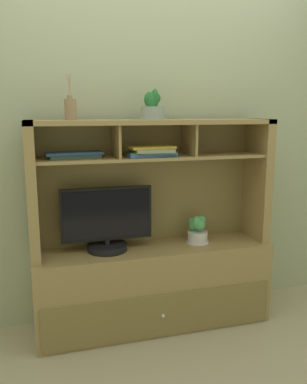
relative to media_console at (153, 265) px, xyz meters
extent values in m
cube|color=tan|center=(0.00, -0.01, -0.44)|extent=(6.00, 6.00, 0.02)
cube|color=#A4AB87|center=(0.00, 0.23, 0.97)|extent=(6.00, 0.02, 2.80)
cube|color=olive|center=(0.00, -0.01, -0.14)|extent=(1.59, 0.42, 0.56)
cube|color=olive|center=(0.00, -0.22, -0.26)|extent=(1.53, 0.01, 0.29)
sphere|color=silver|center=(0.00, -0.23, -0.26)|extent=(0.02, 0.02, 0.02)
cube|color=olive|center=(-0.77, -0.01, 0.56)|extent=(0.06, 0.33, 0.85)
cube|color=olive|center=(0.77, -0.01, 0.56)|extent=(0.06, 0.33, 0.85)
cube|color=olive|center=(0.00, 0.15, 0.55)|extent=(1.53, 0.02, 0.82)
cube|color=olive|center=(0.00, -0.01, 0.97)|extent=(1.59, 0.33, 0.03)
cube|color=olive|center=(0.00, -0.01, 0.74)|extent=(1.47, 0.29, 0.02)
cube|color=olive|center=(-0.25, -0.01, 0.85)|extent=(0.02, 0.28, 0.20)
cube|color=olive|center=(0.25, -0.01, 0.85)|extent=(0.02, 0.28, 0.20)
cylinder|color=black|center=(-0.31, 0.00, 0.16)|extent=(0.26, 0.26, 0.04)
cylinder|color=black|center=(-0.31, 0.00, 0.19)|extent=(0.04, 0.04, 0.03)
cube|color=black|center=(-0.31, 0.00, 0.38)|extent=(0.59, 0.03, 0.35)
cube|color=black|center=(-0.31, -0.01, 0.38)|extent=(0.56, 0.00, 0.32)
cylinder|color=silver|center=(0.32, -0.01, 0.18)|extent=(0.14, 0.14, 0.08)
cylinder|color=silver|center=(0.32, -0.01, 0.14)|extent=(0.16, 0.16, 0.01)
ellipsoid|color=#4DA159|center=(0.34, -0.01, 0.29)|extent=(0.07, 0.04, 0.06)
ellipsoid|color=#4DA159|center=(0.32, 0.03, 0.25)|extent=(0.08, 0.07, 0.12)
ellipsoid|color=#4DA159|center=(0.29, 0.02, 0.26)|extent=(0.04, 0.07, 0.09)
ellipsoid|color=#4DA159|center=(0.31, -0.02, 0.28)|extent=(0.06, 0.04, 0.09)
ellipsoid|color=#4DA159|center=(0.33, -0.03, 0.27)|extent=(0.07, 0.07, 0.08)
cube|color=#2F413C|center=(-0.51, 0.01, 0.76)|extent=(0.32, 0.23, 0.02)
cube|color=#365781|center=(-0.51, 0.01, 0.78)|extent=(0.35, 0.17, 0.02)
cube|color=#395382|center=(-0.03, -0.06, 0.76)|extent=(0.32, 0.17, 0.02)
cube|color=#40735A|center=(-0.02, -0.05, 0.78)|extent=(0.31, 0.19, 0.01)
cube|color=gray|center=(-0.02, -0.05, 0.79)|extent=(0.24, 0.20, 0.02)
cube|color=gold|center=(-0.02, -0.05, 0.81)|extent=(0.30, 0.16, 0.02)
cylinder|color=#907252|center=(-0.52, 0.01, 1.05)|extent=(0.07, 0.07, 0.12)
cylinder|color=#907252|center=(-0.52, 0.01, 1.12)|extent=(0.03, 0.03, 0.02)
cylinder|color=tan|center=(-0.51, 0.01, 1.18)|extent=(0.00, 0.02, 0.15)
cylinder|color=tan|center=(-0.52, 0.01, 1.18)|extent=(0.03, 0.02, 0.15)
cylinder|color=tan|center=(-0.52, 0.01, 1.18)|extent=(0.02, 0.01, 0.15)
cylinder|color=tan|center=(-0.52, 0.01, 1.18)|extent=(0.00, 0.03, 0.15)
cylinder|color=tan|center=(-0.52, 0.00, 1.18)|extent=(0.03, 0.02, 0.15)
cylinder|color=tan|center=(-0.52, 0.00, 1.18)|extent=(0.03, 0.02, 0.15)
cylinder|color=gray|center=(0.00, 0.02, 1.03)|extent=(0.15, 0.15, 0.08)
cylinder|color=gray|center=(0.00, 0.02, 0.99)|extent=(0.17, 0.17, 0.01)
ellipsoid|color=#21602A|center=(0.02, 0.02, 1.12)|extent=(0.07, 0.08, 0.07)
ellipsoid|color=#21602A|center=(0.01, 0.06, 1.11)|extent=(0.06, 0.08, 0.10)
ellipsoid|color=#21602A|center=(-0.01, 0.05, 1.11)|extent=(0.07, 0.06, 0.10)
ellipsoid|color=#21602A|center=(-0.02, 0.02, 1.11)|extent=(0.07, 0.08, 0.08)
ellipsoid|color=#21602A|center=(-0.01, -0.01, 1.09)|extent=(0.07, 0.06, 0.13)
ellipsoid|color=#21602A|center=(0.01, 0.00, 1.11)|extent=(0.05, 0.06, 0.12)
camera|label=1|loc=(-0.71, -2.49, 1.04)|focal=37.36mm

